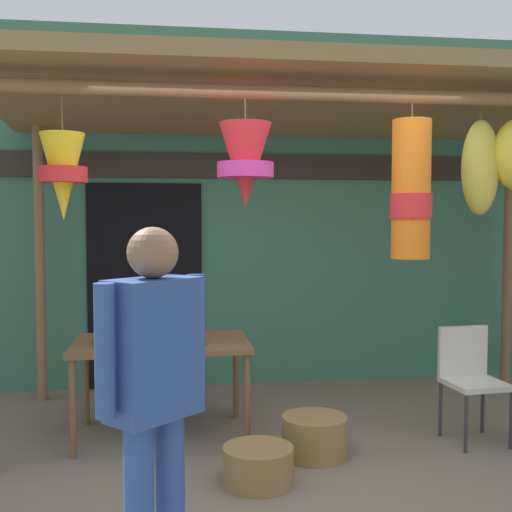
{
  "coord_description": "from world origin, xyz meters",
  "views": [
    {
      "loc": [
        -0.77,
        -3.98,
        1.66
      ],
      "look_at": [
        -0.04,
        1.2,
        1.35
      ],
      "focal_mm": 44.87,
      "sensor_mm": 36.0,
      "label": 1
    }
  ],
  "objects_px": {
    "wicker_basket_spare": "(258,465)",
    "vendor_in_orange": "(154,382)",
    "flower_heap_on_table": "(152,335)",
    "wicker_basket_by_table": "(315,436)",
    "folding_chair": "(470,373)",
    "display_table": "(162,350)"
  },
  "relations": [
    {
      "from": "display_table",
      "to": "wicker_basket_by_table",
      "type": "bearing_deg",
      "value": -28.15
    },
    {
      "from": "folding_chair",
      "to": "vendor_in_orange",
      "type": "relative_size",
      "value": 0.52
    },
    {
      "from": "flower_heap_on_table",
      "to": "vendor_in_orange",
      "type": "bearing_deg",
      "value": -88.51
    },
    {
      "from": "wicker_basket_spare",
      "to": "vendor_in_orange",
      "type": "relative_size",
      "value": 0.27
    },
    {
      "from": "display_table",
      "to": "flower_heap_on_table",
      "type": "distance_m",
      "value": 0.16
    },
    {
      "from": "vendor_in_orange",
      "to": "wicker_basket_by_table",
      "type": "bearing_deg",
      "value": 54.88
    },
    {
      "from": "folding_chair",
      "to": "display_table",
      "type": "bearing_deg",
      "value": 170.68
    },
    {
      "from": "display_table",
      "to": "flower_heap_on_table",
      "type": "bearing_deg",
      "value": -133.98
    },
    {
      "from": "wicker_basket_spare",
      "to": "vendor_in_orange",
      "type": "height_order",
      "value": "vendor_in_orange"
    },
    {
      "from": "display_table",
      "to": "flower_heap_on_table",
      "type": "relative_size",
      "value": 1.61
    },
    {
      "from": "wicker_basket_spare",
      "to": "vendor_in_orange",
      "type": "xyz_separation_m",
      "value": [
        -0.61,
        -1.12,
        0.84
      ]
    },
    {
      "from": "flower_heap_on_table",
      "to": "wicker_basket_by_table",
      "type": "xyz_separation_m",
      "value": [
        1.12,
        -0.5,
        -0.65
      ]
    },
    {
      "from": "folding_chair",
      "to": "wicker_basket_by_table",
      "type": "relative_size",
      "value": 1.84
    },
    {
      "from": "flower_heap_on_table",
      "to": "wicker_basket_spare",
      "type": "xyz_separation_m",
      "value": [
        0.67,
        -0.9,
        -0.68
      ]
    },
    {
      "from": "flower_heap_on_table",
      "to": "vendor_in_orange",
      "type": "relative_size",
      "value": 0.5
    },
    {
      "from": "display_table",
      "to": "folding_chair",
      "type": "bearing_deg",
      "value": -9.32
    },
    {
      "from": "wicker_basket_by_table",
      "to": "wicker_basket_spare",
      "type": "relative_size",
      "value": 1.03
    },
    {
      "from": "wicker_basket_by_table",
      "to": "wicker_basket_spare",
      "type": "xyz_separation_m",
      "value": [
        -0.46,
        -0.4,
        -0.02
      ]
    },
    {
      "from": "flower_heap_on_table",
      "to": "wicker_basket_spare",
      "type": "height_order",
      "value": "flower_heap_on_table"
    },
    {
      "from": "folding_chair",
      "to": "vendor_in_orange",
      "type": "height_order",
      "value": "vendor_in_orange"
    },
    {
      "from": "folding_chair",
      "to": "wicker_basket_by_table",
      "type": "xyz_separation_m",
      "value": [
        -1.23,
        -0.19,
        -0.36
      ]
    },
    {
      "from": "wicker_basket_spare",
      "to": "flower_heap_on_table",
      "type": "bearing_deg",
      "value": 126.48
    }
  ]
}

